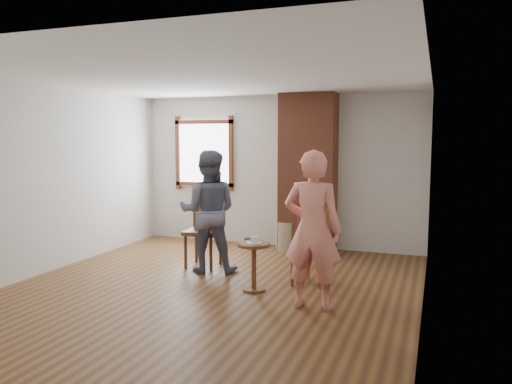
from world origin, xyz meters
TOP-DOWN VIEW (x-y plane):
  - ground at (0.00, 0.00)m, footprint 5.50×5.50m
  - room_shell at (-0.06, 0.61)m, footprint 5.04×5.52m
  - brick_chimney at (0.60, 2.50)m, footprint 0.90×0.50m
  - stoneware_crock at (0.28, 2.40)m, footprint 0.47×0.47m
  - dark_pot at (-0.41, 2.40)m, footprint 0.19×0.19m
  - dining_chair_left at (-0.58, 1.05)m, footprint 0.51×0.51m
  - dining_chair_right at (1.10, 0.73)m, footprint 0.46×0.46m
  - side_table at (0.53, 0.13)m, footprint 0.40×0.40m
  - cake_plate at (0.53, 0.13)m, footprint 0.18×0.18m
  - cake_slice at (0.54, 0.13)m, footprint 0.08×0.07m
  - man at (-0.39, 0.76)m, footprint 0.98×0.86m
  - person_pink at (1.34, -0.24)m, footprint 0.65×0.43m

SIDE VIEW (x-z plane):
  - ground at x=0.00m, z-range 0.00..0.00m
  - dark_pot at x=-0.41m, z-range 0.00..0.16m
  - stoneware_crock at x=0.28m, z-range 0.00..0.49m
  - side_table at x=0.53m, z-range 0.10..0.70m
  - dining_chair_right at x=1.10m, z-range 0.06..1.02m
  - dining_chair_left at x=-0.58m, z-range 0.06..1.10m
  - cake_plate at x=0.53m, z-range 0.60..0.61m
  - cake_slice at x=0.54m, z-range 0.61..0.67m
  - man at x=-0.39m, z-range 0.00..1.71m
  - person_pink at x=1.34m, z-range 0.00..1.75m
  - brick_chimney at x=0.60m, z-range 0.00..2.60m
  - room_shell at x=-0.06m, z-range 0.50..3.12m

